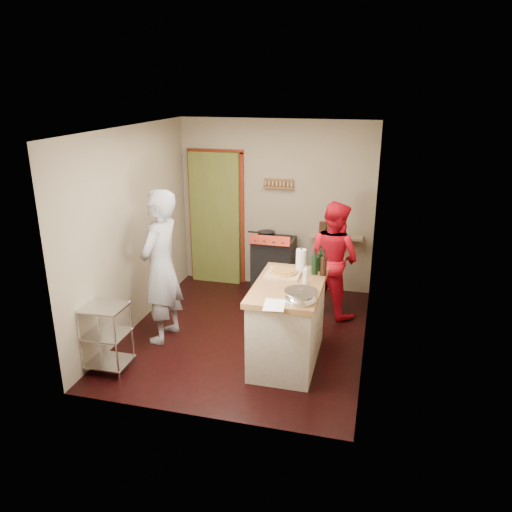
# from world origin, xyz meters

# --- Properties ---
(floor) EXTENTS (3.50, 3.50, 0.00)m
(floor) POSITION_xyz_m (0.00, 0.00, 0.00)
(floor) COLOR black
(floor) RESTS_ON ground
(back_wall) EXTENTS (3.00, 0.44, 2.60)m
(back_wall) POSITION_xyz_m (-0.64, 1.78, 1.13)
(back_wall) COLOR gray
(back_wall) RESTS_ON ground
(left_wall) EXTENTS (0.04, 3.50, 2.60)m
(left_wall) POSITION_xyz_m (-1.50, 0.00, 1.30)
(left_wall) COLOR gray
(left_wall) RESTS_ON ground
(right_wall) EXTENTS (0.04, 3.50, 2.60)m
(right_wall) POSITION_xyz_m (1.50, 0.00, 1.30)
(right_wall) COLOR gray
(right_wall) RESTS_ON ground
(ceiling) EXTENTS (3.00, 3.50, 0.02)m
(ceiling) POSITION_xyz_m (0.00, 0.00, 2.61)
(ceiling) COLOR white
(ceiling) RESTS_ON back_wall
(stove) EXTENTS (0.60, 0.63, 1.00)m
(stove) POSITION_xyz_m (0.05, 1.42, 0.45)
(stove) COLOR black
(stove) RESTS_ON ground
(wire_shelving) EXTENTS (0.48, 0.40, 0.80)m
(wire_shelving) POSITION_xyz_m (-1.28, -1.20, 0.44)
(wire_shelving) COLOR silver
(wire_shelving) RESTS_ON ground
(island) EXTENTS (0.76, 1.39, 1.27)m
(island) POSITION_xyz_m (0.64, -0.49, 0.51)
(island) COLOR beige
(island) RESTS_ON ground
(person_stripe) EXTENTS (0.52, 0.74, 1.92)m
(person_stripe) POSITION_xyz_m (-0.98, -0.34, 0.96)
(person_stripe) COLOR #B1B1B6
(person_stripe) RESTS_ON ground
(person_red) EXTENTS (0.99, 0.94, 1.60)m
(person_red) POSITION_xyz_m (1.00, 0.94, 0.80)
(person_red) COLOR red
(person_red) RESTS_ON ground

